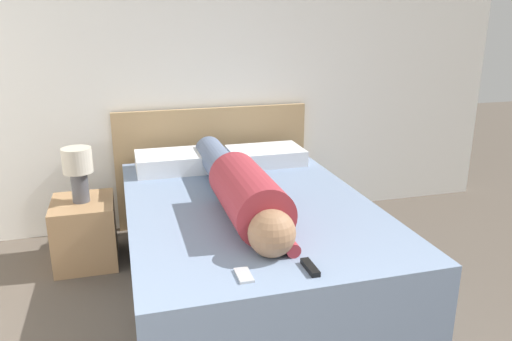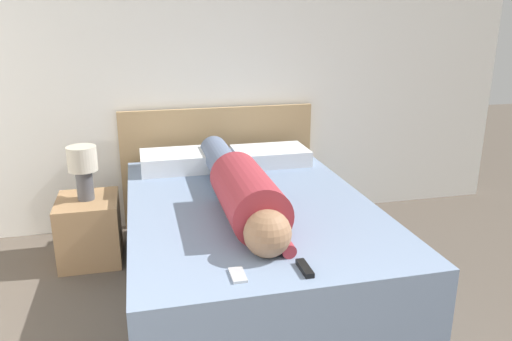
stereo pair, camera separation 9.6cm
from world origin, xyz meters
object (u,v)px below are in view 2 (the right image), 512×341
nightstand (90,229)px  pillow_second (270,156)px  pillow_near_headboard (181,161)px  bed (250,246)px  cell_phone (238,275)px  table_lamp (83,166)px  person_lying (240,187)px  tv_remote (305,268)px

nightstand → pillow_second: bearing=5.1°
pillow_second → pillow_near_headboard: bearing=-180.0°
bed → cell_phone: 0.95m
table_lamp → cell_phone: table_lamp is taller
bed → cell_phone: cell_phone is taller
table_lamp → person_lying: bearing=-38.8°
person_lying → pillow_second: bearing=64.5°
bed → person_lying: person_lying is taller
table_lamp → person_lying: (0.94, -0.76, 0.03)m
nightstand → cell_phone: 1.75m
bed → table_lamp: bearing=146.7°
tv_remote → table_lamp: bearing=124.3°
bed → table_lamp: size_ratio=5.50×
pillow_near_headboard → pillow_second: 0.68m
nightstand → pillow_near_headboard: (0.68, 0.12, 0.43)m
pillow_near_headboard → cell_phone: bearing=-87.1°
person_lying → pillow_second: person_lying is taller
cell_phone → pillow_second: bearing=70.2°
nightstand → table_lamp: bearing=-90.0°
bed → nightstand: bearing=146.7°
table_lamp → pillow_second: table_lamp is taller
nightstand → tv_remote: (1.06, -1.56, 0.37)m
bed → table_lamp: 1.28m
bed → person_lying: size_ratio=1.20×
person_lying → pillow_second: 0.97m
pillow_second → tv_remote: pillow_second is taller
tv_remote → bed: bearing=93.0°
person_lying → pillow_second: (0.42, 0.88, -0.08)m
cell_phone → tv_remote: bearing=-4.1°
pillow_near_headboard → person_lying: bearing=-73.4°
bed → person_lying: (-0.08, -0.09, 0.43)m
nightstand → table_lamp: table_lamp is taller
table_lamp → person_lying: size_ratio=0.22×
pillow_near_headboard → tv_remote: (0.38, -1.68, -0.05)m
person_lying → cell_phone: (-0.18, -0.78, -0.13)m
bed → tv_remote: bearing=-87.0°
pillow_near_headboard → nightstand: bearing=-169.9°
table_lamp → pillow_near_headboard: table_lamp is taller
pillow_second → cell_phone: bearing=-109.8°
table_lamp → tv_remote: size_ratio=2.53×
cell_phone → person_lying: bearing=77.2°
nightstand → person_lying: size_ratio=0.28×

